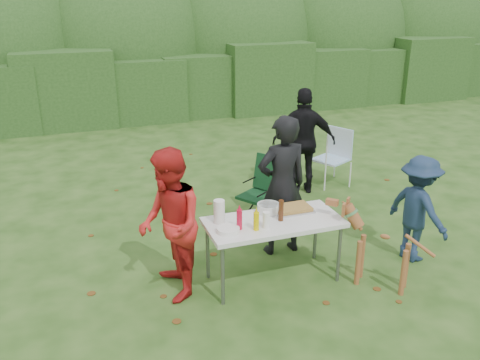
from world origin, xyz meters
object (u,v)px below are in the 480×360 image
object	(u,v)px
person_black_puffy	(304,141)
dog	(384,249)
person_cook	(282,186)
person_red_jacket	(170,225)
mustard_bottle	(256,221)
lawn_chair	(331,157)
beer_bottle	(281,210)
child	(418,209)
folding_table	(274,225)
ketchup_bottle	(239,219)
camping_chair	(261,192)
paper_towel_roll	(219,212)

from	to	relation	value
person_black_puffy	dog	xyz separation A→B (m)	(-0.42, -2.84, -0.39)
person_cook	dog	world-z (taller)	person_cook
person_red_jacket	mustard_bottle	size ratio (longest dim) A/B	8.17
lawn_chair	beer_bottle	distance (m)	3.25
child	mustard_bottle	world-z (taller)	child
folding_table	person_cook	distance (m)	0.72
person_black_puffy	beer_bottle	xyz separation A→B (m)	(-1.44, -2.35, 0.01)
person_cook	person_black_puffy	world-z (taller)	person_cook
folding_table	dog	size ratio (longest dim) A/B	1.55
person_red_jacket	dog	size ratio (longest dim) A/B	1.69
person_red_jacket	ketchup_bottle	distance (m)	0.72
lawn_chair	ketchup_bottle	size ratio (longest dim) A/B	4.28
camping_chair	person_cook	bearing A→B (deg)	53.77
person_black_puffy	paper_towel_roll	bearing A→B (deg)	68.00
person_red_jacket	paper_towel_roll	distance (m)	0.55
person_black_puffy	ketchup_bottle	bearing A→B (deg)	72.87
mustard_bottle	beer_bottle	world-z (taller)	beer_bottle
person_red_jacket	person_black_puffy	xyz separation A→B (m)	(2.63, 2.22, 0.03)
person_cook	lawn_chair	xyz separation A→B (m)	(1.75, 1.88, -0.41)
person_cook	child	distance (m)	1.64
ketchup_bottle	person_cook	bearing A→B (deg)	40.51
person_red_jacket	dog	xyz separation A→B (m)	(2.21, -0.62, -0.36)
folding_table	person_red_jacket	distance (m)	1.14
dog	paper_towel_roll	bearing A→B (deg)	23.46
child	paper_towel_roll	bearing A→B (deg)	72.53
mustard_bottle	paper_towel_roll	size ratio (longest dim) A/B	0.77
person_cook	child	xyz separation A→B (m)	(1.46, -0.71, -0.22)
person_red_jacket	camping_chair	distance (m)	2.05
dog	lawn_chair	size ratio (longest dim) A/B	1.03
person_red_jacket	dog	bearing A→B (deg)	74.77
person_black_puffy	paper_towel_roll	world-z (taller)	person_black_puffy
lawn_chair	paper_towel_roll	bearing A→B (deg)	14.60
person_red_jacket	camping_chair	bearing A→B (deg)	130.89
dog	camping_chair	world-z (taller)	camping_chair
child	lawn_chair	size ratio (longest dim) A/B	1.39
person_red_jacket	ketchup_bottle	xyz separation A→B (m)	(0.70, -0.17, 0.03)
person_black_puffy	ketchup_bottle	world-z (taller)	person_black_puffy
camping_chair	beer_bottle	xyz separation A→B (m)	(-0.34, -1.44, 0.38)
person_red_jacket	dog	distance (m)	2.32
folding_table	lawn_chair	xyz separation A→B (m)	(2.10, 2.48, -0.22)
ketchup_bottle	person_red_jacket	bearing A→B (deg)	166.33
folding_table	mustard_bottle	bearing A→B (deg)	-149.84
dog	lawn_chair	xyz separation A→B (m)	(1.02, 3.00, 0.01)
paper_towel_roll	ketchup_bottle	bearing A→B (deg)	-55.16
ketchup_bottle	lawn_chair	bearing A→B (deg)	45.26
dog	paper_towel_roll	world-z (taller)	paper_towel_roll
mustard_bottle	paper_towel_roll	distance (m)	0.43
person_cook	mustard_bottle	xyz separation A→B (m)	(-0.63, -0.75, -0.04)
beer_bottle	paper_towel_roll	distance (m)	0.67
ketchup_bottle	folding_table	bearing A→B (deg)	10.07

